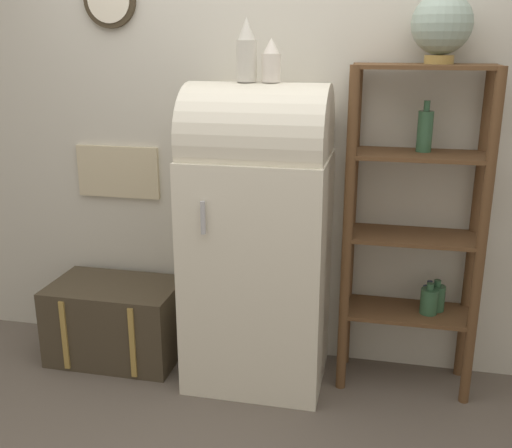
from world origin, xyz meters
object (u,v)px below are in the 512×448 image
Objects in this scene: refrigerator at (258,234)px; vase_center at (271,62)px; globe at (442,25)px; vase_left at (247,52)px; suitcase_trunk at (116,321)px.

refrigerator is 7.84× the size of vase_center.
globe reaches higher than refrigerator.
vase_left is 1.46× the size of vase_center.
vase_center reaches higher than refrigerator.
suitcase_trunk is 2.32m from globe.
refrigerator is at bearing -170.95° from globe.
vase_left is 0.13m from vase_center.
refrigerator is 0.86m from vase_center.
vase_center reaches higher than suitcase_trunk.
suitcase_trunk is at bearing 177.71° from vase_left.
vase_center is (0.12, 0.00, -0.04)m from vase_left.
globe is at bearing 3.78° from suitcase_trunk.
refrigerator is at bearing 9.86° from vase_left.
vase_left is at bearing -170.90° from globe.
vase_center is (-0.77, -0.14, -0.16)m from globe.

